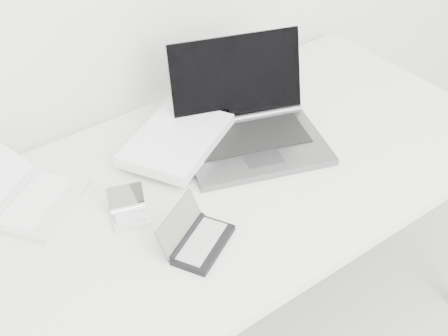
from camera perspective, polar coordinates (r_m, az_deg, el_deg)
desk at (r=1.66m, az=-0.01°, el=-1.78°), size 1.60×0.80×0.73m
laptop_large at (r=1.71m, az=-0.38°, el=3.34°), size 0.60×0.48×0.25m
netbook_open_white at (r=1.61m, az=-17.73°, el=-2.53°), size 0.35×0.36×0.09m
pda_silver at (r=1.51m, az=-8.66°, el=-4.06°), size 0.11×0.11×0.07m
palmtop_charcoal at (r=1.43m, az=-2.53°, el=-6.52°), size 0.20×0.18×0.09m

